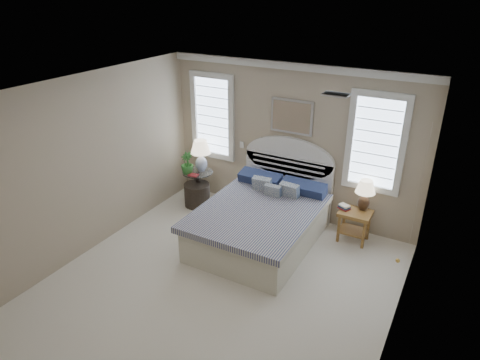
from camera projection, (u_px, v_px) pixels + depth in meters
name	position (u px, v px, depth m)	size (l,w,h in m)	color
floor	(215.00, 290.00, 5.86)	(4.50, 5.00, 0.01)	beige
ceiling	(209.00, 95.00, 4.73)	(4.50, 5.00, 0.01)	silver
wall_back	(291.00, 143.00, 7.28)	(4.50, 0.02, 2.70)	tan
wall_left	(83.00, 168.00, 6.29)	(0.02, 5.00, 2.70)	tan
wall_right	(401.00, 254.00, 4.30)	(0.02, 5.00, 2.70)	tan
crown_molding	(294.00, 66.00, 6.70)	(4.50, 0.08, 0.12)	silver
hvac_vent	(336.00, 94.00, 4.84)	(0.30, 0.20, 0.02)	#B2B2B2
switch_plate	(242.00, 145.00, 7.77)	(0.08, 0.01, 0.12)	silver
window_left	(213.00, 116.00, 7.84)	(0.90, 0.06, 1.60)	#C9E1FF
window_right	(376.00, 143.00, 6.54)	(0.90, 0.06, 1.60)	#C9E1FF
painting	(291.00, 117.00, 7.05)	(0.74, 0.04, 0.58)	silver
closet_door	(415.00, 215.00, 5.33)	(0.02, 1.80, 2.40)	silver
bed	(263.00, 219.00, 6.86)	(1.72, 2.28, 1.47)	silver
side_table_left	(198.00, 184.00, 8.05)	(0.56, 0.56, 0.63)	black
nightstand_right	(355.00, 220.00, 6.83)	(0.50, 0.40, 0.53)	olive
floor_pot	(197.00, 195.00, 8.01)	(0.47, 0.47, 0.43)	black
lamp_left	(201.00, 152.00, 7.86)	(0.39, 0.39, 0.60)	white
lamp_right	(365.00, 192.00, 6.72)	(0.38, 0.38, 0.51)	black
potted_plant	(187.00, 163.00, 7.80)	(0.23, 0.23, 0.41)	#37712D
books_left	(193.00, 175.00, 7.79)	(0.19, 0.16, 0.02)	maroon
books_right	(344.00, 207.00, 6.85)	(0.22, 0.19, 0.07)	maroon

